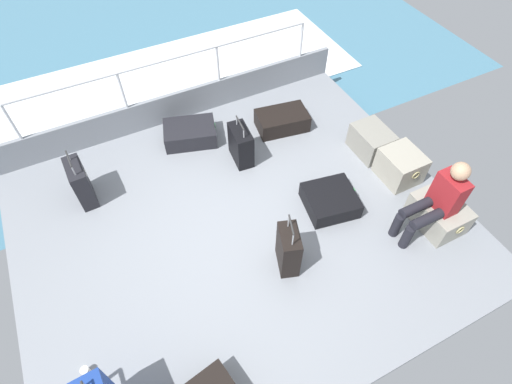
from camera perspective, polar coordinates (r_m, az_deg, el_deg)
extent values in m
cube|color=gray|center=(5.00, -2.13, -4.49)|extent=(4.40, 5.20, 0.06)
cube|color=gray|center=(6.24, -10.98, 11.79)|extent=(0.06, 5.20, 0.45)
cylinder|color=silver|center=(6.05, -30.17, 6.82)|extent=(0.04, 0.04, 1.00)
cylinder|color=silver|center=(5.99, -17.69, 11.61)|extent=(0.04, 0.04, 1.00)
cylinder|color=silver|center=(6.24, -5.21, 15.73)|extent=(0.04, 0.04, 1.00)
cylinder|color=silver|center=(6.77, 6.20, 18.76)|extent=(0.04, 0.04, 1.00)
cylinder|color=silver|center=(5.79, -12.17, 17.71)|extent=(0.04, 4.16, 0.04)
cube|color=white|center=(7.70, -14.02, 14.39)|extent=(2.40, 7.28, 0.01)
cube|color=gray|center=(5.85, 15.84, 6.89)|extent=(0.55, 0.42, 0.37)
torus|color=tan|center=(5.95, 14.37, 9.15)|extent=(0.02, 0.12, 0.12)
torus|color=tan|center=(5.66, 17.70, 5.59)|extent=(0.02, 0.12, 0.12)
cube|color=#9E9989|center=(5.60, 19.56, 3.47)|extent=(0.51, 0.46, 0.41)
torus|color=tan|center=(5.66, 18.13, 5.81)|extent=(0.02, 0.12, 0.12)
torus|color=tan|center=(5.44, 21.48, 2.18)|extent=(0.02, 0.12, 0.12)
cube|color=gray|center=(5.30, 24.16, -2.75)|extent=(0.62, 0.47, 0.35)
torus|color=tan|center=(5.35, 22.21, 0.13)|extent=(0.02, 0.12, 0.12)
torus|color=tan|center=(5.16, 26.69, -4.80)|extent=(0.02, 0.12, 0.12)
cube|color=maroon|center=(4.97, 25.28, -0.13)|extent=(0.34, 0.20, 0.48)
sphere|color=tan|center=(4.72, 26.74, 2.61)|extent=(0.20, 0.20, 0.20)
cylinder|color=black|center=(4.90, 22.77, -3.56)|extent=(0.12, 0.40, 0.12)
cylinder|color=black|center=(4.96, 20.36, -5.90)|extent=(0.11, 0.11, 0.35)
cylinder|color=black|center=(4.96, 21.46, -2.07)|extent=(0.12, 0.40, 0.12)
cylinder|color=black|center=(5.01, 19.09, -4.40)|extent=(0.11, 0.11, 0.35)
cube|color=black|center=(5.47, -2.12, 6.58)|extent=(0.46, 0.26, 0.51)
cylinder|color=#A5A8AD|center=(5.35, -2.72, 9.98)|extent=(0.02, 0.02, 0.13)
cylinder|color=#A5A8AD|center=(5.16, -1.72, 8.19)|extent=(0.02, 0.02, 0.13)
cylinder|color=#2D2D2D|center=(5.21, -2.25, 9.65)|extent=(0.28, 0.05, 0.02)
cube|color=green|center=(5.42, -1.00, 7.74)|extent=(0.05, 0.01, 0.08)
cube|color=black|center=(5.12, 10.33, -1.16)|extent=(0.68, 0.70, 0.22)
cube|color=green|center=(5.18, 13.53, 0.09)|extent=(0.05, 0.01, 0.08)
cube|color=black|center=(5.42, -23.29, 1.17)|extent=(0.45, 0.21, 0.57)
cylinder|color=#A5A8AD|center=(5.28, -24.82, 4.64)|extent=(0.02, 0.02, 0.14)
cylinder|color=#A5A8AD|center=(5.08, -24.19, 2.75)|extent=(0.02, 0.02, 0.14)
cylinder|color=#2D2D2D|center=(5.13, -24.77, 4.25)|extent=(0.29, 0.03, 0.02)
cube|color=white|center=(5.32, -22.74, 2.49)|extent=(0.05, 0.01, 0.08)
cylinder|color=#A5A8AD|center=(3.67, -23.02, -23.50)|extent=(0.02, 0.02, 0.09)
cube|color=silver|center=(4.07, -3.29, -24.86)|extent=(0.05, 0.01, 0.08)
cube|color=black|center=(4.44, 4.55, -8.05)|extent=(0.42, 0.31, 0.58)
cylinder|color=#A5A8AD|center=(4.18, 4.59, -4.06)|extent=(0.02, 0.02, 0.19)
cylinder|color=#A5A8AD|center=(4.06, 5.19, -6.60)|extent=(0.02, 0.02, 0.19)
cylinder|color=#2D2D2D|center=(4.04, 4.97, -4.58)|extent=(0.24, 0.10, 0.02)
cube|color=white|center=(4.30, 6.12, -6.57)|extent=(0.05, 0.02, 0.08)
cube|color=black|center=(6.04, 3.66, 9.96)|extent=(0.56, 0.79, 0.26)
cube|color=white|center=(6.14, 6.96, 10.70)|extent=(0.05, 0.01, 0.08)
cube|color=black|center=(5.91, -9.22, 8.12)|extent=(0.68, 0.83, 0.25)
cube|color=green|center=(5.86, -5.75, 9.14)|extent=(0.05, 0.02, 0.08)
cylinder|color=white|center=(4.48, -22.74, -22.14)|extent=(0.08, 0.08, 0.10)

